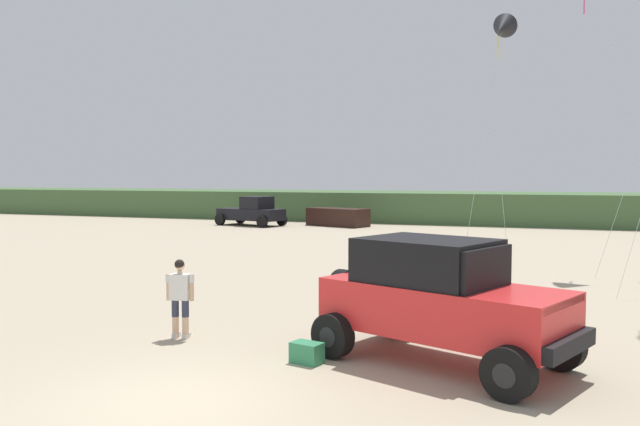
# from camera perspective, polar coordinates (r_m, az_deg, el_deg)

# --- Properties ---
(ground_plane) EXTENTS (220.00, 220.00, 0.00)m
(ground_plane) POSITION_cam_1_polar(r_m,az_deg,el_deg) (10.44, -12.40, -15.86)
(ground_plane) COLOR tan
(dune_ridge) EXTENTS (90.00, 8.07, 2.15)m
(dune_ridge) POSITION_cam_1_polar(r_m,az_deg,el_deg) (49.04, 9.64, 0.56)
(dune_ridge) COLOR #426038
(dune_ridge) RESTS_ON ground_plane
(jeep) EXTENTS (4.99, 3.77, 2.26)m
(jeep) POSITION_cam_1_polar(r_m,az_deg,el_deg) (12.04, 10.51, -7.34)
(jeep) COLOR red
(jeep) RESTS_ON ground_plane
(person_watching) EXTENTS (0.61, 0.37, 1.67)m
(person_watching) POSITION_cam_1_polar(r_m,az_deg,el_deg) (13.97, -12.18, -6.97)
(person_watching) COLOR #DBB28E
(person_watching) RESTS_ON ground_plane
(cooler_box) EXTENTS (0.63, 0.48, 0.38)m
(cooler_box) POSITION_cam_1_polar(r_m,az_deg,el_deg) (12.08, -1.17, -12.17)
(cooler_box) COLOR #2D7F51
(cooler_box) RESTS_ON ground_plane
(distant_pickup) EXTENTS (4.92, 3.35, 1.98)m
(distant_pickup) POSITION_cam_1_polar(r_m,az_deg,el_deg) (44.19, -5.97, 0.11)
(distant_pickup) COLOR black
(distant_pickup) RESTS_ON ground_plane
(distant_sedan) EXTENTS (4.53, 2.99, 1.20)m
(distant_sedan) POSITION_cam_1_polar(r_m,az_deg,el_deg) (43.51, 1.56, -0.37)
(distant_sedan) COLOR black
(distant_sedan) RESTS_ON ground_plane
(kite_blue_swept) EXTENTS (1.61, 4.70, 9.94)m
(kite_blue_swept) POSITION_cam_1_polar(r_m,az_deg,el_deg) (27.77, 15.69, 15.34)
(kite_blue_swept) COLOR black
(kite_blue_swept) RESTS_ON ground_plane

